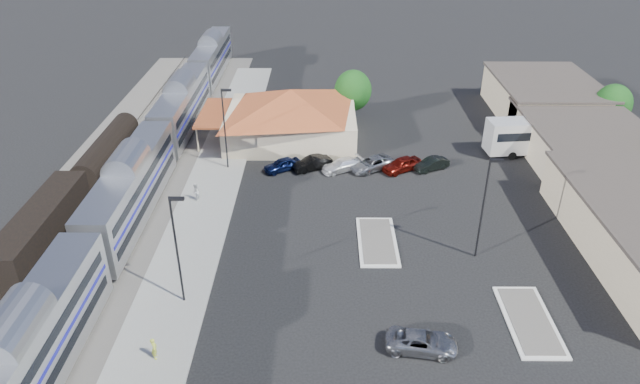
{
  "coord_description": "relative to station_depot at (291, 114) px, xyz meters",
  "views": [
    {
      "loc": [
        -0.67,
        -38.99,
        27.81
      ],
      "look_at": [
        -0.98,
        5.84,
        2.8
      ],
      "focal_mm": 32.0,
      "sensor_mm": 36.0,
      "label": 1
    }
  ],
  "objects": [
    {
      "name": "lamp_plat_n",
      "position": [
        -6.34,
        -8.0,
        2.21
      ],
      "size": [
        1.08,
        0.25,
        9.0
      ],
      "color": "black",
      "rests_on": "ground"
    },
    {
      "name": "freight_cars",
      "position": [
        -19.44,
        -23.44,
        -1.21
      ],
      "size": [
        2.8,
        46.0,
        4.0
      ],
      "color": "black",
      "rests_on": "ground"
    },
    {
      "name": "passenger_train",
      "position": [
        -13.44,
        -18.14,
        -0.26
      ],
      "size": [
        3.0,
        104.0,
        5.55
      ],
      "color": "silver",
      "rests_on": "ground"
    },
    {
      "name": "platform",
      "position": [
        -7.44,
        -18.0,
        -3.04
      ],
      "size": [
        5.5,
        92.0,
        0.18
      ],
      "primitive_type": "cube",
      "color": "gray",
      "rests_on": "ground"
    },
    {
      "name": "parked_car_d",
      "position": [
        9.06,
        -8.08,
        -2.44
      ],
      "size": [
        5.43,
        4.63,
        1.38
      ],
      "primitive_type": "imported",
      "rotation": [
        0.0,
        0.0,
        -1.0
      ],
      "color": "gray",
      "rests_on": "ground"
    },
    {
      "name": "tree_east_c",
      "position": [
        38.56,
        2.0,
        0.63
      ],
      "size": [
        4.41,
        4.41,
        6.21
      ],
      "color": "#382314",
      "rests_on": "ground"
    },
    {
      "name": "traffic_island_north",
      "position": [
        18.56,
        -32.0,
        -3.03
      ],
      "size": [
        3.3,
        7.5,
        0.21
      ],
      "color": "silver",
      "rests_on": "ground"
    },
    {
      "name": "person_a",
      "position": [
        -7.05,
        -35.78,
        -2.15
      ],
      "size": [
        0.52,
        0.66,
        1.61
      ],
      "primitive_type": "imported",
      "rotation": [
        0.0,
        0.0,
        1.82
      ],
      "color": "#C8D743",
      "rests_on": "platform"
    },
    {
      "name": "ground",
      "position": [
        4.56,
        -24.0,
        -3.13
      ],
      "size": [
        280.0,
        280.0,
        0.0
      ],
      "primitive_type": "plane",
      "color": "black",
      "rests_on": "ground"
    },
    {
      "name": "person_b",
      "position": [
        -8.47,
        -15.08,
        -2.09
      ],
      "size": [
        0.66,
        0.84,
        1.72
      ],
      "primitive_type": "imported",
      "rotation": [
        0.0,
        0.0,
        -1.58
      ],
      "color": "silver",
      "rests_on": "platform"
    },
    {
      "name": "coach_bus",
      "position": [
        28.56,
        -3.9,
        -0.76
      ],
      "size": [
        13.04,
        4.04,
        4.12
      ],
      "rotation": [
        0.0,
        0.0,
        1.67
      ],
      "color": "silver",
      "rests_on": "ground"
    },
    {
      "name": "parked_car_c",
      "position": [
        5.86,
        -8.38,
        -2.47
      ],
      "size": [
        4.88,
        3.68,
        1.32
      ],
      "primitive_type": "imported",
      "rotation": [
        0.0,
        0.0,
        -1.11
      ],
      "color": "white",
      "rests_on": "ground"
    },
    {
      "name": "parked_car_f",
      "position": [
        15.46,
        -8.08,
        -2.48
      ],
      "size": [
        4.17,
        3.07,
        1.31
      ],
      "primitive_type": "imported",
      "rotation": [
        0.0,
        0.0,
        -1.09
      ],
      "color": "black",
      "rests_on": "ground"
    },
    {
      "name": "parked_car_a",
      "position": [
        -0.54,
        -8.38,
        -2.45
      ],
      "size": [
        4.28,
        3.43,
        1.37
      ],
      "primitive_type": "imported",
      "rotation": [
        0.0,
        0.0,
        -1.04
      ],
      "color": "#0D1743",
      "rests_on": "ground"
    },
    {
      "name": "buildings_east",
      "position": [
        32.56,
        -9.72,
        -0.86
      ],
      "size": [
        14.4,
        51.4,
        4.8
      ],
      "color": "#C6B28C",
      "rests_on": "ground"
    },
    {
      "name": "tree_depot",
      "position": [
        7.56,
        6.0,
        0.89
      ],
      "size": [
        4.71,
        4.71,
        6.63
      ],
      "color": "#382314",
      "rests_on": "ground"
    },
    {
      "name": "parked_car_b",
      "position": [
        2.66,
        -8.08,
        -2.42
      ],
      "size": [
        4.53,
        3.33,
        1.42
      ],
      "primitive_type": "imported",
      "rotation": [
        0.0,
        0.0,
        -1.09
      ],
      "color": "black",
      "rests_on": "ground"
    },
    {
      "name": "railbed",
      "position": [
        -16.44,
        -16.0,
        -3.07
      ],
      "size": [
        16.0,
        100.0,
        0.12
      ],
      "primitive_type": "cube",
      "color": "#4C4944",
      "rests_on": "ground"
    },
    {
      "name": "suv",
      "position": [
        10.47,
        -34.76,
        -2.46
      ],
      "size": [
        5.09,
        2.9,
        1.34
      ],
      "primitive_type": "imported",
      "rotation": [
        0.0,
        0.0,
        1.42
      ],
      "color": "gray",
      "rests_on": "ground"
    },
    {
      "name": "traffic_island_south",
      "position": [
        8.56,
        -22.0,
        -3.03
      ],
      "size": [
        3.3,
        7.5,
        0.21
      ],
      "color": "silver",
      "rests_on": "ground"
    },
    {
      "name": "parked_car_e",
      "position": [
        12.26,
        -8.38,
        -2.37
      ],
      "size": [
        4.72,
        3.88,
        1.52
      ],
      "primitive_type": "imported",
      "rotation": [
        0.0,
        0.0,
        -1.01
      ],
      "color": "maroon",
      "rests_on": "ground"
    },
    {
      "name": "lamp_plat_s",
      "position": [
        -6.34,
        -30.0,
        2.21
      ],
      "size": [
        1.08,
        0.25,
        9.0
      ],
      "color": "black",
      "rests_on": "ground"
    },
    {
      "name": "lamp_lot",
      "position": [
        16.66,
        -24.0,
        2.21
      ],
      "size": [
        1.08,
        0.25,
        9.0
      ],
      "color": "black",
      "rests_on": "ground"
    },
    {
      "name": "station_depot",
      "position": [
        0.0,
        0.0,
        0.0
      ],
      "size": [
        18.35,
        12.24,
        6.2
      ],
      "color": "#C3B48F",
      "rests_on": "ground"
    }
  ]
}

